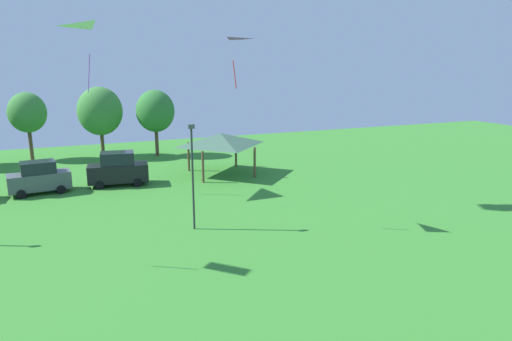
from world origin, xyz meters
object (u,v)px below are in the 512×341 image
treeline_tree_4 (155,111)px  treeline_tree_3 (100,111)px  kite_flying_1 (227,49)px  parked_car_third_from_left (118,169)px  light_post_0 (193,171)px  treeline_tree_2 (27,113)px  parked_car_second_from_left (39,178)px  kite_flying_0 (96,36)px  park_pavilion (220,139)px

treeline_tree_4 → treeline_tree_3: bearing=165.3°
kite_flying_1 → treeline_tree_3: kite_flying_1 is taller
parked_car_third_from_left → light_post_0: size_ratio=0.78×
kite_flying_1 → treeline_tree_2: size_ratio=0.33×
parked_car_second_from_left → kite_flying_0: bearing=-33.0°
kite_flying_1 → treeline_tree_4: (0.29, 23.61, -5.49)m
kite_flying_1 → treeline_tree_2: (-11.71, 26.11, -5.41)m
park_pavilion → parked_car_third_from_left: bearing=-176.9°
park_pavilion → treeline_tree_4: treeline_tree_4 is taller
kite_flying_1 → parked_car_second_from_left: 18.66m
light_post_0 → treeline_tree_4: bearing=84.5°
treeline_tree_2 → parked_car_second_from_left: bearing=-84.8°
treeline_tree_3 → parked_car_second_from_left: bearing=-113.7°
kite_flying_1 → park_pavilion: kite_flying_1 is taller
kite_flying_0 → parked_car_second_from_left: kite_flying_0 is taller
kite_flying_1 → park_pavilion: 15.47m
kite_flying_1 → parked_car_second_from_left: size_ratio=0.51×
kite_flying_0 → parked_car_third_from_left: kite_flying_0 is taller
parked_car_second_from_left → treeline_tree_3: (5.47, 12.43, 3.55)m
parked_car_third_from_left → light_post_0: bearing=-69.5°
parked_car_third_from_left → kite_flying_1: bearing=-62.5°
light_post_0 → treeline_tree_4: (2.20, 22.83, 1.20)m
parked_car_third_from_left → treeline_tree_3: bearing=97.7°
parked_car_second_from_left → light_post_0: size_ratio=0.73×
kite_flying_0 → light_post_0: size_ratio=0.68×
parked_car_third_from_left → treeline_tree_4: bearing=71.6°
kite_flying_0 → kite_flying_1: bearing=-60.4°
treeline_tree_2 → treeline_tree_4: size_ratio=0.99×
treeline_tree_2 → kite_flying_0: bearing=-69.6°
treeline_tree_3 → light_post_0: bearing=-82.7°
treeline_tree_4 → treeline_tree_2: bearing=168.2°
parked_car_second_from_left → park_pavilion: size_ratio=0.75×
kite_flying_0 → parked_car_third_from_left: 10.32m
kite_flying_1 → treeline_tree_4: bearing=89.3°
parked_car_third_from_left → treeline_tree_2: bearing=124.1°
kite_flying_0 → light_post_0: 12.93m
treeline_tree_3 → treeline_tree_4: 5.49m
treeline_tree_2 → kite_flying_1: bearing=-65.8°
park_pavilion → treeline_tree_3: size_ratio=0.82×
kite_flying_0 → kite_flying_1: (5.85, -10.31, -1.12)m
treeline_tree_4 → parked_car_third_from_left: bearing=-115.2°
park_pavilion → kite_flying_1: bearing=-106.3°
parked_car_second_from_left → treeline_tree_2: size_ratio=0.66×
kite_flying_0 → treeline_tree_2: bearing=110.4°
kite_flying_1 → treeline_tree_4: kite_flying_1 is taller
parked_car_third_from_left → treeline_tree_3: (-0.20, 12.26, 3.44)m
kite_flying_0 → treeline_tree_2: kite_flying_0 is taller
parked_car_second_from_left → treeline_tree_3: size_ratio=0.62×
treeline_tree_2 → park_pavilion: bearing=-39.6°
treeline_tree_2 → treeline_tree_3: treeline_tree_3 is taller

